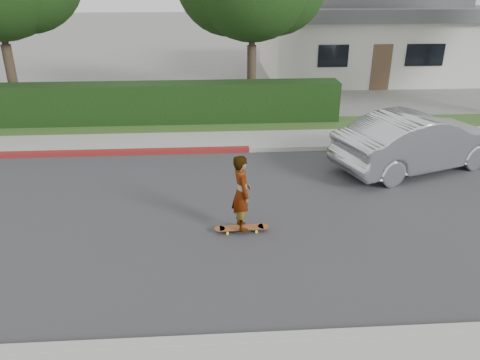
# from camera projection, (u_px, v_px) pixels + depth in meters

# --- Properties ---
(ground) EXTENTS (120.00, 120.00, 0.00)m
(ground) POSITION_uv_depth(u_px,v_px,m) (220.00, 215.00, 10.70)
(ground) COLOR slate
(ground) RESTS_ON ground
(road) EXTENTS (60.00, 8.00, 0.01)m
(road) POSITION_uv_depth(u_px,v_px,m) (220.00, 215.00, 10.70)
(road) COLOR #2D2D30
(road) RESTS_ON ground
(curb_near) EXTENTS (60.00, 0.20, 0.15)m
(curb_near) POSITION_uv_depth(u_px,v_px,m) (228.00, 342.00, 6.94)
(curb_near) COLOR #9E9E99
(curb_near) RESTS_ON ground
(curb_far) EXTENTS (60.00, 0.20, 0.15)m
(curb_far) POSITION_uv_depth(u_px,v_px,m) (217.00, 150.00, 14.41)
(curb_far) COLOR #9E9E99
(curb_far) RESTS_ON ground
(curb_red_section) EXTENTS (12.00, 0.21, 0.15)m
(curb_red_section) POSITION_uv_depth(u_px,v_px,m) (51.00, 154.00, 14.11)
(curb_red_section) COLOR maroon
(curb_red_section) RESTS_ON ground
(sidewalk_far) EXTENTS (60.00, 1.60, 0.12)m
(sidewalk_far) POSITION_uv_depth(u_px,v_px,m) (216.00, 141.00, 15.24)
(sidewalk_far) COLOR gray
(sidewalk_far) RESTS_ON ground
(planting_strip) EXTENTS (60.00, 1.60, 0.10)m
(planting_strip) POSITION_uv_depth(u_px,v_px,m) (215.00, 126.00, 16.70)
(planting_strip) COLOR #2D4C1E
(planting_strip) RESTS_ON ground
(hedge) EXTENTS (15.00, 1.00, 1.50)m
(hedge) POSITION_uv_depth(u_px,v_px,m) (131.00, 104.00, 16.78)
(hedge) COLOR black
(hedge) RESTS_ON ground
(house) EXTENTS (10.60, 8.60, 4.30)m
(house) POSITION_uv_depth(u_px,v_px,m) (361.00, 34.00, 24.91)
(house) COLOR beige
(house) RESTS_ON ground
(skateboard) EXTENTS (1.17, 0.28, 0.11)m
(skateboard) POSITION_uv_depth(u_px,v_px,m) (242.00, 228.00, 9.98)
(skateboard) COLOR yellow
(skateboard) RESTS_ON ground
(skateboarder) EXTENTS (0.49, 0.66, 1.64)m
(skateboarder) POSITION_uv_depth(u_px,v_px,m) (242.00, 193.00, 9.64)
(skateboarder) COLOR white
(skateboarder) RESTS_ON skateboard
(car_silver) EXTENTS (5.16, 3.24, 1.60)m
(car_silver) POSITION_uv_depth(u_px,v_px,m) (419.00, 141.00, 12.96)
(car_silver) COLOR #B4B5BC
(car_silver) RESTS_ON ground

